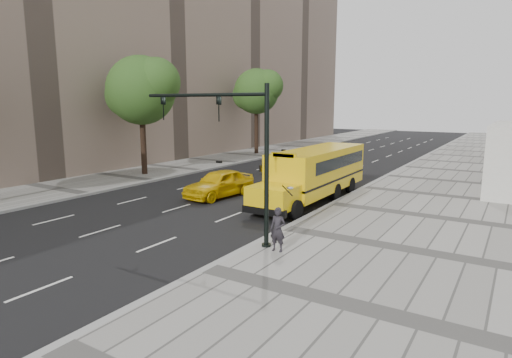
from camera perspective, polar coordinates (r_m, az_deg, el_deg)
The scene contains 12 objects.
ground at distance 27.09m, azimuth -1.79°, elevation -2.02°, with size 140.00×140.00×0.00m, color black.
sidewalk_museum at distance 22.87m, azimuth 24.17°, elevation -5.00°, with size 12.00×140.00×0.15m, color gray.
sidewalk_far at distance 34.33m, azimuth -17.24°, elevation 0.23°, with size 6.00×140.00×0.15m, color gray.
curb_museum at distance 24.33m, azimuth 10.05°, elevation -3.38°, with size 0.30×140.00×0.15m, color gray.
curb_far at distance 32.14m, azimuth -13.73°, elevation -0.25°, with size 0.30×140.00×0.15m, color gray.
tree_b at distance 34.58m, azimuth -14.98°, elevation 11.43°, with size 5.94×5.28×9.29m.
tree_c at distance 47.67m, azimuth 0.14°, elevation 11.65°, with size 5.54×4.92×9.41m.
school_bus at distance 25.67m, azimuth 8.08°, elevation 1.22°, with size 2.96×11.56×3.19m.
taxi_near at distance 26.23m, azimuth -4.91°, elevation -0.58°, with size 1.98×4.91×1.67m, color #DFB108.
taxi_far at distance 35.71m, azimuth 3.67°, elevation 2.06°, with size 1.50×4.29×1.41m, color #DFB108.
pedestrian at distance 16.17m, azimuth 2.92°, elevation -6.75°, with size 0.62×0.40×1.69m, color black.
traffic_signal at distance 16.86m, azimuth -2.70°, elevation 4.69°, with size 6.18×0.36×6.40m.
Camera 1 is at (14.75, -22.00, 5.67)m, focal length 30.00 mm.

